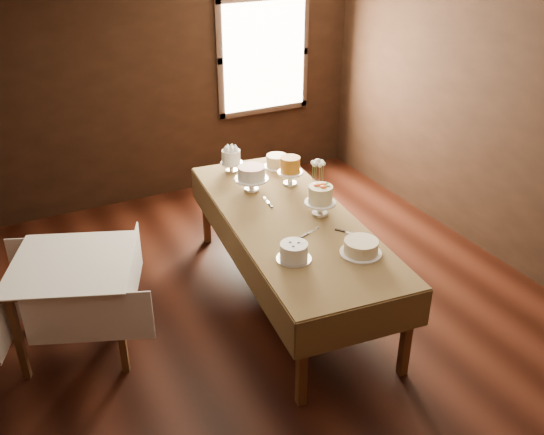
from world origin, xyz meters
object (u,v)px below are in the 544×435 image
(cake_server_d, at_px, (314,197))
(flower_vase, at_px, (317,187))
(cake_server_b, at_px, (354,234))
(cake_server_c, at_px, (266,200))
(cake_lattice, at_px, (251,180))
(cake_server_a, at_px, (313,230))
(cake_speckled, at_px, (277,161))
(cake_caramel, at_px, (290,172))
(side_table, at_px, (73,272))
(cake_swirl, at_px, (294,252))
(display_table, at_px, (290,224))
(cake_cream, at_px, (361,248))
(cake_flowers, at_px, (320,202))
(cake_meringue, at_px, (231,161))

(cake_server_d, xyz_separation_m, flower_vase, (0.07, 0.06, 0.06))
(cake_server_b, distance_m, cake_server_c, 0.97)
(cake_lattice, bearing_deg, cake_server_a, -82.98)
(cake_speckled, xyz_separation_m, cake_server_d, (-0.02, -0.80, -0.06))
(cake_server_a, relative_size, cake_server_b, 1.00)
(cake_lattice, distance_m, cake_caramel, 0.40)
(side_table, bearing_deg, cake_lattice, 14.17)
(cake_swirl, relative_size, flower_vase, 2.32)
(display_table, distance_m, cake_speckled, 1.13)
(cake_speckled, relative_size, cake_lattice, 0.80)
(cake_speckled, relative_size, cake_cream, 0.80)
(side_table, xyz_separation_m, cake_cream, (2.04, -1.00, 0.20))
(cake_server_d, bearing_deg, cake_speckled, 41.95)
(cake_caramel, height_order, flower_vase, cake_caramel)
(cake_caramel, bearing_deg, cake_server_d, -80.49)
(cake_flowers, distance_m, cake_server_c, 0.56)
(cake_server_c, bearing_deg, cake_swirl, 172.38)
(cake_lattice, height_order, cake_server_a, cake_lattice)
(cake_swirl, bearing_deg, cake_speckled, 66.55)
(cake_server_d, bearing_deg, cake_server_a, -167.89)
(cake_server_b, distance_m, flower_vase, 0.83)
(display_table, relative_size, flower_vase, 22.56)
(cake_flowers, distance_m, cake_cream, 0.72)
(cake_caramel, bearing_deg, cake_flowers, -96.09)
(cake_server_a, bearing_deg, cake_cream, -95.37)
(cake_meringue, relative_size, cake_cream, 0.66)
(cake_meringue, relative_size, flower_vase, 1.94)
(display_table, bearing_deg, cake_cream, -75.62)
(cake_server_d, bearing_deg, display_table, 165.96)
(cake_server_d, distance_m, flower_vase, 0.11)
(cake_cream, bearing_deg, display_table, 104.38)
(cake_cream, height_order, flower_vase, flower_vase)
(display_table, relative_size, cake_meringue, 11.66)
(cake_meringue, bearing_deg, cake_server_d, -63.82)
(cake_server_b, bearing_deg, cake_cream, -61.52)
(display_table, xyz_separation_m, cake_cream, (0.20, -0.79, 0.12))
(cake_meringue, xyz_separation_m, cake_flowers, (0.31, -1.22, 0.01))
(side_table, relative_size, cake_swirl, 4.21)
(cake_server_b, bearing_deg, cake_server_a, -164.70)
(side_table, bearing_deg, cake_swirl, -28.52)
(cake_cream, xyz_separation_m, cake_server_d, (0.19, 1.04, -0.05))
(cake_caramel, xyz_separation_m, cake_flowers, (-0.07, -0.68, -0.00))
(cake_cream, bearing_deg, cake_speckled, 83.37)
(side_table, relative_size, cake_cream, 3.34)
(cake_speckled, height_order, cake_cream, cake_speckled)
(cake_swirl, bearing_deg, cake_cream, -17.71)
(cake_caramel, bearing_deg, cake_lattice, 172.81)
(cake_server_c, bearing_deg, cake_server_d, -101.10)
(cake_speckled, xyz_separation_m, flower_vase, (0.05, -0.73, 0.00))
(display_table, xyz_separation_m, flower_vase, (0.46, 0.31, 0.13))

